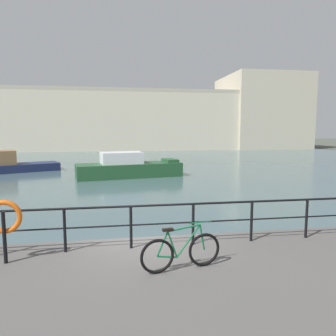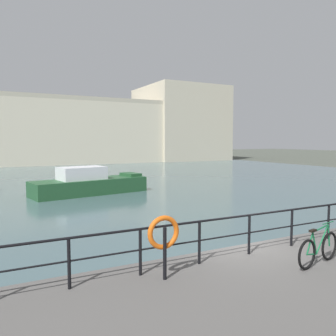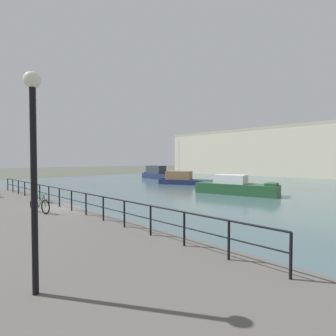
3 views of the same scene
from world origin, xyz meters
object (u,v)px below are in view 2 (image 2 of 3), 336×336
Objects in this scene: moored_harbor_tender at (89,184)px; parked_bicycle at (319,249)px; harbor_building at (71,131)px; life_ring_stand at (164,235)px.

parked_bicycle is (0.34, -20.19, 0.63)m from moored_harbor_tender.
life_ring_stand is (-10.39, -58.23, -3.88)m from harbor_building.
life_ring_stand is at bearing 154.57° from parked_bicycle.
moored_harbor_tender is at bearing 80.03° from life_ring_stand.
harbor_building is 39.97m from moored_harbor_tender.
parked_bicycle is (-6.67, -59.21, -4.46)m from harbor_building.
life_ring_stand is at bearing -110.70° from moored_harbor_tender.
life_ring_stand is (-3.72, 0.98, 0.59)m from parked_bicycle.
parked_bicycle is 3.89m from life_ring_stand.
harbor_building is 43.36× the size of parked_bicycle.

